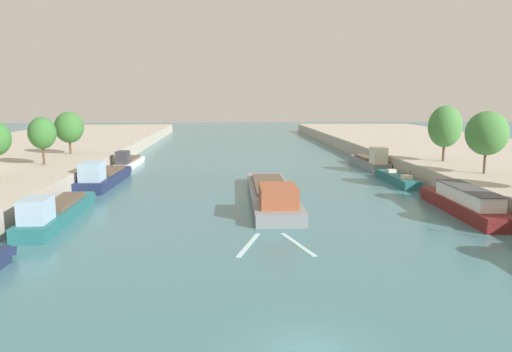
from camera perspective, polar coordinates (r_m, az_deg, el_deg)
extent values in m
cube|color=#B7AD9E|center=(85.46, 25.84, 1.81)|extent=(36.00, 170.00, 2.33)
cube|color=gray|center=(51.64, 1.79, -2.21)|extent=(4.74, 23.38, 1.09)
cube|color=gray|center=(63.41, 0.95, 0.01)|extent=(4.16, 1.30, 0.91)
cube|color=gray|center=(51.53, 1.79, -1.58)|extent=(4.83, 23.38, 0.06)
cube|color=#9E5133|center=(43.60, 2.60, -2.30)|extent=(3.34, 4.72, 1.80)
cube|color=black|center=(45.84, 2.34, -1.39)|extent=(2.61, 0.07, 0.50)
cube|color=brown|center=(53.78, 1.60, -0.90)|extent=(3.60, 12.18, 0.36)
cylinder|color=#232328|center=(44.65, 3.33, -2.50)|extent=(0.07, 0.07, 1.10)
cube|color=silver|center=(36.42, 4.87, -7.94)|extent=(1.91, 5.89, 0.03)
cube|color=silver|center=(36.13, -0.86, -8.04)|extent=(2.09, 5.84, 0.03)
cube|color=#23666B|center=(46.40, -22.18, -4.17)|extent=(2.95, 14.91, 1.12)
cube|color=#23666B|center=(53.68, -19.74, -2.17)|extent=(2.56, 1.29, 0.92)
cube|color=#23666B|center=(46.27, -22.22, -3.46)|extent=(3.01, 14.91, 0.06)
cube|color=#9EBCD6|center=(41.40, -24.37, -3.66)|extent=(2.06, 3.01, 1.84)
cube|color=black|center=(42.73, -23.73, -2.87)|extent=(1.60, 0.06, 0.52)
cube|color=brown|center=(47.62, -21.71, -2.83)|extent=(2.23, 7.76, 0.36)
cylinder|color=#232328|center=(41.90, -23.55, -3.99)|extent=(0.07, 0.07, 1.10)
cube|color=#1E284C|center=(63.79, -17.30, -0.38)|extent=(3.70, 14.79, 1.24)
cube|color=#1E284C|center=(71.13, -15.67, 0.74)|extent=(3.11, 1.35, 0.99)
cube|color=#1E284C|center=(63.69, -17.33, 0.20)|extent=(3.77, 14.79, 0.06)
cube|color=#9EBCD6|center=(58.79, -18.67, 0.52)|extent=(2.51, 3.01, 2.16)
cube|color=black|center=(60.15, -18.28, 1.03)|extent=(1.94, 0.09, 0.61)
cube|color=brown|center=(65.06, -17.00, 0.58)|extent=(2.76, 7.72, 0.36)
cylinder|color=#232328|center=(59.28, -18.03, 0.10)|extent=(0.07, 0.07, 1.10)
cube|color=silver|center=(78.95, -14.61, 1.39)|extent=(2.71, 12.01, 0.95)
cube|color=silver|center=(85.05, -13.66, 2.03)|extent=(2.20, 1.29, 0.84)
cube|color=silver|center=(78.89, -14.62, 1.75)|extent=(2.75, 12.01, 0.06)
cube|color=#38383D|center=(74.85, -15.35, 2.10)|extent=(1.79, 2.45, 1.92)
cube|color=black|center=(75.98, -15.14, 2.43)|extent=(1.36, 0.08, 0.54)
cube|color=brown|center=(80.02, -14.44, 2.01)|extent=(2.00, 6.27, 0.36)
cylinder|color=#232328|center=(75.28, -15.00, 1.84)|extent=(0.07, 0.07, 1.10)
cube|color=maroon|center=(49.43, 23.17, -3.40)|extent=(3.24, 14.35, 1.20)
cube|color=maroon|center=(56.13, 19.99, -1.66)|extent=(2.67, 1.34, 0.97)
cube|color=maroon|center=(49.30, 23.21, -2.68)|extent=(3.29, 14.35, 0.06)
cube|color=white|center=(48.55, 23.61, -2.08)|extent=(2.57, 9.20, 1.26)
cube|color=#4C4C51|center=(48.43, 23.66, -1.31)|extent=(2.75, 9.48, 0.08)
cylinder|color=#232328|center=(45.63, 25.98, -3.02)|extent=(0.07, 0.07, 1.10)
cube|color=#23666B|center=(64.21, 16.27, -0.39)|extent=(2.04, 10.72, 0.98)
cube|color=#23666B|center=(69.52, 14.69, 0.47)|extent=(1.93, 1.21, 0.85)
cube|color=#23666B|center=(64.13, 16.29, 0.07)|extent=(2.08, 10.72, 0.06)
cube|color=beige|center=(66.29, 15.61, 0.59)|extent=(1.02, 0.90, 0.40)
cube|color=beige|center=(61.31, 17.25, -0.12)|extent=(1.12, 1.10, 0.48)
cylinder|color=#232328|center=(61.18, 17.60, 0.14)|extent=(0.07, 0.07, 1.10)
cube|color=gray|center=(77.75, 13.12, 1.43)|extent=(2.83, 12.79, 1.21)
cube|color=gray|center=(84.14, 11.78, 2.12)|extent=(2.61, 1.27, 0.97)
cube|color=gray|center=(77.67, 13.13, 1.89)|extent=(2.88, 12.79, 0.06)
cube|color=beige|center=(73.42, 14.16, 2.37)|extent=(2.07, 2.57, 2.30)
cube|color=black|center=(74.60, 13.86, 2.75)|extent=(1.64, 0.04, 0.64)
cube|color=brown|center=(78.85, 12.87, 2.16)|extent=(2.18, 6.66, 0.36)
cylinder|color=#232328|center=(74.10, 14.32, 1.96)|extent=(0.07, 0.07, 1.10)
cylinder|color=brown|center=(67.01, -23.64, 2.45)|extent=(0.28, 0.28, 2.93)
ellipsoid|color=#387533|center=(66.79, -23.78, 4.64)|extent=(3.41, 3.41, 4.00)
cylinder|color=brown|center=(78.73, -20.94, 3.42)|extent=(0.31, 0.31, 2.73)
ellipsoid|color=#387533|center=(78.54, -21.05, 5.34)|extent=(4.24, 4.24, 4.64)
cylinder|color=brown|center=(59.89, 25.24, 1.76)|extent=(0.27, 0.27, 3.17)
ellipsoid|color=#427F3D|center=(59.63, 25.43, 4.55)|extent=(4.55, 4.55, 4.88)
cylinder|color=brown|center=(69.77, 21.13, 2.91)|extent=(0.32, 0.32, 3.11)
ellipsoid|color=#427F3D|center=(69.54, 21.27, 5.42)|extent=(4.35, 4.35, 5.50)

